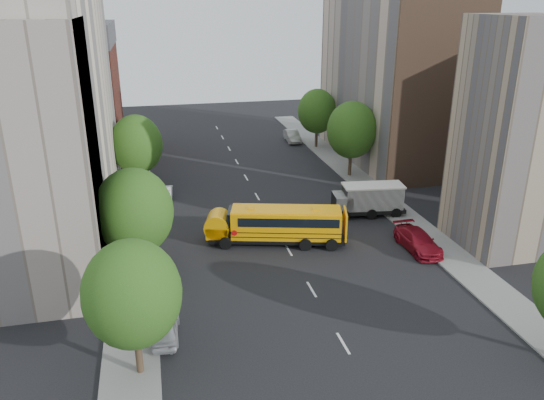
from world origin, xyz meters
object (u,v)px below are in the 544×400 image
object	(u,v)px
street_tree_2	(136,144)
parked_car_5	(292,136)
street_tree_5	(317,111)
school_bus	(276,224)
parked_car_1	(164,194)
parked_car_0	(165,328)
safari_truck	(368,199)
street_tree_4	(352,130)
street_tree_0	(132,294)
street_tree_1	(134,212)
parked_car_3	(418,241)

from	to	relation	value
street_tree_2	parked_car_5	xyz separation A→B (m)	(19.80, 15.64, -4.06)
street_tree_5	school_bus	world-z (taller)	street_tree_5
parked_car_1	parked_car_5	bearing A→B (deg)	-128.42
street_tree_2	parked_car_0	distance (m)	25.61
street_tree_5	safari_truck	size ratio (longest dim) A/B	1.11
school_bus	parked_car_0	bearing A→B (deg)	-114.74
school_bus	parked_car_1	xyz separation A→B (m)	(-8.15, 11.46, -0.95)
street_tree_2	street_tree_4	xyz separation A→B (m)	(22.00, 0.00, 0.25)
street_tree_0	safari_truck	xyz separation A→B (m)	(19.55, 17.28, -3.16)
parked_car_1	parked_car_5	xyz separation A→B (m)	(17.60, 18.69, 0.06)
parked_car_1	safari_truck	bearing A→B (deg)	161.01
parked_car_5	street_tree_2	bearing A→B (deg)	-139.03
street_tree_5	school_bus	distance (m)	29.11
street_tree_5	parked_car_0	distance (m)	42.74
parked_car_0	street_tree_5	bearing A→B (deg)	-114.19
street_tree_1	street_tree_5	size ratio (longest dim) A/B	1.05
street_tree_1	street_tree_5	bearing A→B (deg)	53.75
street_tree_4	safari_truck	bearing A→B (deg)	-102.86
street_tree_2	parked_car_3	bearing A→B (deg)	-41.33
street_tree_2	street_tree_4	world-z (taller)	street_tree_4
safari_truck	parked_car_3	size ratio (longest dim) A/B	1.33
street_tree_0	parked_car_1	bearing A→B (deg)	84.96
street_tree_5	school_bus	bearing A→B (deg)	-113.72
street_tree_1	street_tree_2	xyz separation A→B (m)	(0.00, 18.00, -0.12)
street_tree_2	parked_car_3	xyz separation A→B (m)	(20.60, -18.12, -4.08)
school_bus	parked_car_5	distance (m)	31.61
parked_car_5	safari_truck	bearing A→B (deg)	-87.88
street_tree_2	parked_car_0	xyz separation A→B (m)	(1.40, -25.23, -4.19)
street_tree_4	street_tree_1	bearing A→B (deg)	-140.71
street_tree_0	street_tree_1	bearing A→B (deg)	90.00
street_tree_1	parked_car_1	world-z (taller)	street_tree_1
parked_car_3	school_bus	bearing A→B (deg)	159.21
parked_car_1	parked_car_3	size ratio (longest dim) A/B	0.84
parked_car_0	parked_car_3	distance (m)	20.47
parked_car_5	street_tree_4	bearing A→B (deg)	-79.33
safari_truck	parked_car_3	xyz separation A→B (m)	(1.05, -7.39, -0.74)
parked_car_5	street_tree_0	bearing A→B (deg)	-111.74
street_tree_4	street_tree_5	size ratio (longest dim) A/B	1.08
street_tree_1	street_tree_4	distance (m)	28.43
school_bus	parked_car_0	xyz separation A→B (m)	(-8.95, -10.72, -1.01)
street_tree_2	parked_car_1	bearing A→B (deg)	-54.18
street_tree_4	parked_car_1	world-z (taller)	street_tree_4
street_tree_2	street_tree_5	world-z (taller)	street_tree_2
parked_car_5	street_tree_1	bearing A→B (deg)	-117.82
street_tree_5	parked_car_0	size ratio (longest dim) A/B	2.01
school_bus	parked_car_3	distance (m)	10.90
street_tree_0	parked_car_5	bearing A→B (deg)	65.60
school_bus	street_tree_0	bearing A→B (deg)	-112.37
school_bus	parked_car_1	world-z (taller)	school_bus
safari_truck	parked_car_1	xyz separation A→B (m)	(-17.35, 7.67, -0.78)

